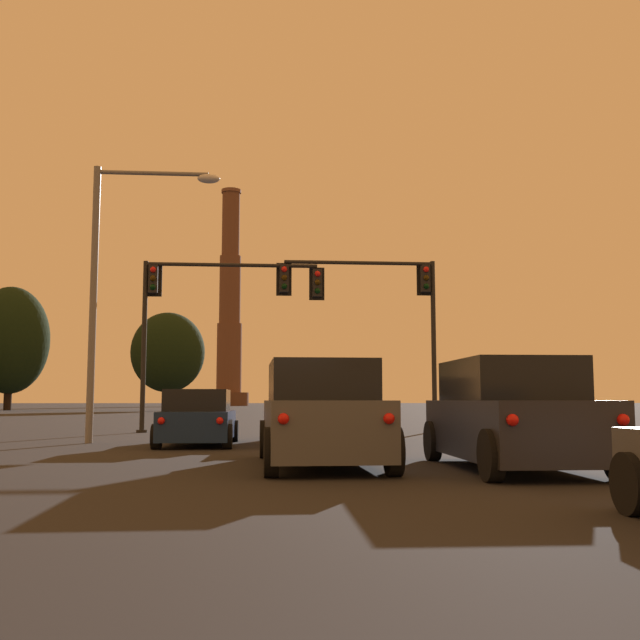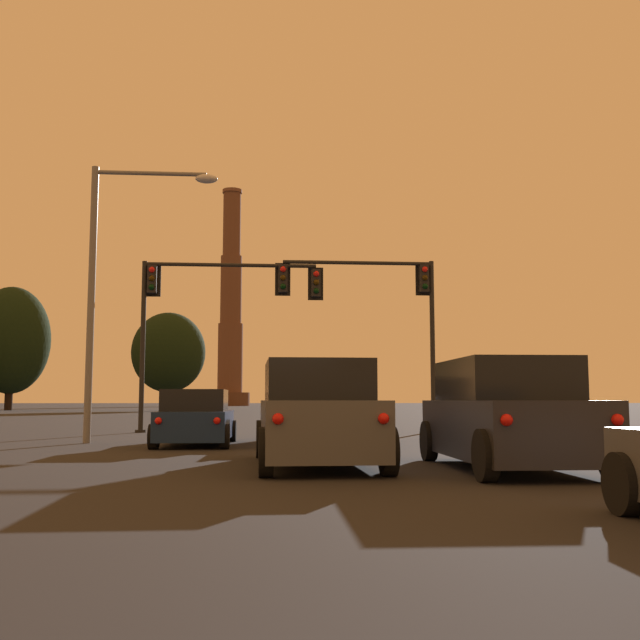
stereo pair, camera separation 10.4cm
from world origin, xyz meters
name	(u,v)px [view 1 (the left image)]	position (x,y,z in m)	size (l,w,h in m)	color
suv_right_lane_second	(511,416)	(2.93, 11.08, 0.90)	(2.17, 4.93, 1.86)	#232328
suv_center_lane_second	(321,415)	(-0.24, 12.04, 0.90)	(2.16, 4.93, 1.86)	#4C4F54
pickup_truck_center_lane_front	(319,413)	(0.33, 19.42, 0.80)	(2.39, 5.58, 1.82)	black
hatchback_left_lane_front	(199,420)	(-2.90, 18.32, 0.66)	(1.97, 4.13, 1.44)	navy
traffic_light_overhead_right	(382,300)	(3.27, 26.27, 4.94)	(6.15, 0.50, 6.44)	black
traffic_light_overhead_left	(206,300)	(-3.32, 26.27, 4.85)	(6.84, 0.50, 6.28)	black
street_lamp	(117,268)	(-5.33, 19.55, 4.83)	(3.53, 0.36, 7.72)	slate
smokestack	(230,319)	(-7.46, 153.66, 17.82)	(8.19, 8.19, 45.37)	#523427
treeline_center_left	(10,340)	(-30.16, 87.74, 8.10)	(8.85, 7.96, 14.36)	black
treeline_center_right	(168,352)	(-11.21, 80.74, 6.33)	(7.96, 7.17, 10.68)	black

